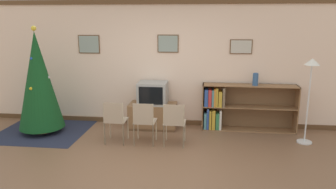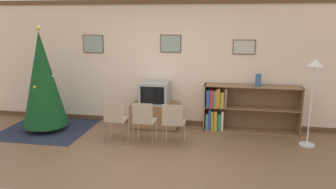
{
  "view_description": "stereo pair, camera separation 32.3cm",
  "coord_description": "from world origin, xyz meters",
  "px_view_note": "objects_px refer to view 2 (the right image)",
  "views": [
    {
      "loc": [
        0.93,
        -4.66,
        2.33
      ],
      "look_at": [
        0.21,
        1.28,
        0.92
      ],
      "focal_mm": 35.0,
      "sensor_mm": 36.0,
      "label": 1
    },
    {
      "loc": [
        1.25,
        -4.61,
        2.33
      ],
      "look_at": [
        0.21,
        1.28,
        0.92
      ],
      "focal_mm": 35.0,
      "sensor_mm": 36.0,
      "label": 2
    }
  ],
  "objects_px": {
    "television": "(155,93)",
    "vase": "(258,80)",
    "tv_console": "(155,115)",
    "folding_chair_right": "(173,122)",
    "folding_chair_left": "(115,119)",
    "bookshelf": "(234,108)",
    "christmas_tree": "(43,80)",
    "folding_chair_center": "(144,120)",
    "standing_lamp": "(313,80)"
  },
  "relations": [
    {
      "from": "folding_chair_left",
      "to": "bookshelf",
      "type": "distance_m",
      "value": 2.49
    },
    {
      "from": "folding_chair_center",
      "to": "vase",
      "type": "xyz_separation_m",
      "value": [
        2.12,
        1.06,
        0.63
      ]
    },
    {
      "from": "christmas_tree",
      "to": "standing_lamp",
      "type": "height_order",
      "value": "christmas_tree"
    },
    {
      "from": "tv_console",
      "to": "folding_chair_left",
      "type": "height_order",
      "value": "folding_chair_left"
    },
    {
      "from": "folding_chair_left",
      "to": "vase",
      "type": "xyz_separation_m",
      "value": [
        2.68,
        1.06,
        0.63
      ]
    },
    {
      "from": "folding_chair_right",
      "to": "tv_console",
      "type": "bearing_deg",
      "value": 119.55
    },
    {
      "from": "folding_chair_center",
      "to": "vase",
      "type": "distance_m",
      "value": 2.45
    },
    {
      "from": "television",
      "to": "vase",
      "type": "relative_size",
      "value": 2.36
    },
    {
      "from": "television",
      "to": "folding_chair_left",
      "type": "xyz_separation_m",
      "value": [
        -0.56,
        -0.98,
        -0.3
      ]
    },
    {
      "from": "television",
      "to": "bookshelf",
      "type": "xyz_separation_m",
      "value": [
        1.67,
        0.11,
        -0.29
      ]
    },
    {
      "from": "television",
      "to": "vase",
      "type": "height_order",
      "value": "vase"
    },
    {
      "from": "tv_console",
      "to": "folding_chair_right",
      "type": "relative_size",
      "value": 1.22
    },
    {
      "from": "tv_console",
      "to": "folding_chair_right",
      "type": "xyz_separation_m",
      "value": [
        0.56,
        -0.99,
        0.2
      ]
    },
    {
      "from": "christmas_tree",
      "to": "tv_console",
      "type": "distance_m",
      "value": 2.45
    },
    {
      "from": "tv_console",
      "to": "television",
      "type": "bearing_deg",
      "value": -90.0
    },
    {
      "from": "tv_console",
      "to": "bookshelf",
      "type": "height_order",
      "value": "bookshelf"
    },
    {
      "from": "television",
      "to": "folding_chair_left",
      "type": "bearing_deg",
      "value": -119.61
    },
    {
      "from": "folding_chair_right",
      "to": "standing_lamp",
      "type": "height_order",
      "value": "standing_lamp"
    },
    {
      "from": "folding_chair_left",
      "to": "bookshelf",
      "type": "relative_size",
      "value": 0.42
    },
    {
      "from": "folding_chair_center",
      "to": "tv_console",
      "type": "bearing_deg",
      "value": 90.0
    },
    {
      "from": "christmas_tree",
      "to": "folding_chair_right",
      "type": "relative_size",
      "value": 2.64
    },
    {
      "from": "vase",
      "to": "bookshelf",
      "type": "bearing_deg",
      "value": 175.17
    },
    {
      "from": "tv_console",
      "to": "vase",
      "type": "height_order",
      "value": "vase"
    },
    {
      "from": "folding_chair_right",
      "to": "vase",
      "type": "relative_size",
      "value": 3.2
    },
    {
      "from": "folding_chair_left",
      "to": "vase",
      "type": "relative_size",
      "value": 3.2
    },
    {
      "from": "christmas_tree",
      "to": "folding_chair_center",
      "type": "relative_size",
      "value": 2.64
    },
    {
      "from": "television",
      "to": "folding_chair_center",
      "type": "bearing_deg",
      "value": -90.0
    },
    {
      "from": "tv_console",
      "to": "television",
      "type": "xyz_separation_m",
      "value": [
        0.0,
        -0.0,
        0.5
      ]
    },
    {
      "from": "television",
      "to": "folding_chair_right",
      "type": "relative_size",
      "value": 0.74
    },
    {
      "from": "bookshelf",
      "to": "standing_lamp",
      "type": "height_order",
      "value": "standing_lamp"
    },
    {
      "from": "folding_chair_center",
      "to": "television",
      "type": "bearing_deg",
      "value": 90.0
    },
    {
      "from": "folding_chair_right",
      "to": "vase",
      "type": "bearing_deg",
      "value": 34.17
    },
    {
      "from": "tv_console",
      "to": "standing_lamp",
      "type": "xyz_separation_m",
      "value": [
        3.01,
        -0.52,
        0.97
      ]
    },
    {
      "from": "christmas_tree",
      "to": "vase",
      "type": "bearing_deg",
      "value": 8.01
    },
    {
      "from": "folding_chair_left",
      "to": "standing_lamp",
      "type": "xyz_separation_m",
      "value": [
        3.57,
        0.46,
        0.77
      ]
    },
    {
      "from": "television",
      "to": "standing_lamp",
      "type": "relative_size",
      "value": 0.38
    },
    {
      "from": "tv_console",
      "to": "folding_chair_center",
      "type": "xyz_separation_m",
      "value": [
        0.0,
        -0.99,
        0.2
      ]
    },
    {
      "from": "folding_chair_center",
      "to": "folding_chair_right",
      "type": "relative_size",
      "value": 1.0
    },
    {
      "from": "television",
      "to": "folding_chair_left",
      "type": "relative_size",
      "value": 0.74
    },
    {
      "from": "christmas_tree",
      "to": "bookshelf",
      "type": "relative_size",
      "value": 1.11
    },
    {
      "from": "folding_chair_center",
      "to": "folding_chair_right",
      "type": "distance_m",
      "value": 0.56
    },
    {
      "from": "folding_chair_center",
      "to": "folding_chair_right",
      "type": "xyz_separation_m",
      "value": [
        0.56,
        0.0,
        0.0
      ]
    },
    {
      "from": "bookshelf",
      "to": "standing_lamp",
      "type": "distance_m",
      "value": 1.67
    },
    {
      "from": "tv_console",
      "to": "bookshelf",
      "type": "distance_m",
      "value": 1.69
    },
    {
      "from": "tv_console",
      "to": "vase",
      "type": "relative_size",
      "value": 3.9
    },
    {
      "from": "television",
      "to": "standing_lamp",
      "type": "distance_m",
      "value": 3.09
    },
    {
      "from": "christmas_tree",
      "to": "television",
      "type": "xyz_separation_m",
      "value": [
        2.25,
        0.54,
        -0.31
      ]
    },
    {
      "from": "folding_chair_left",
      "to": "vase",
      "type": "bearing_deg",
      "value": 21.58
    },
    {
      "from": "tv_console",
      "to": "folding_chair_center",
      "type": "height_order",
      "value": "folding_chair_center"
    },
    {
      "from": "bookshelf",
      "to": "standing_lamp",
      "type": "bearing_deg",
      "value": -25.22
    }
  ]
}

